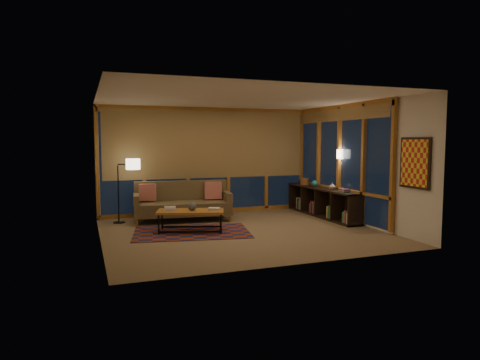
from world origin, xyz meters
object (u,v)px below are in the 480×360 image
object	(u,v)px
sofa	(183,202)
bookshelf	(322,202)
floor_lamp	(118,191)
coffee_table	(191,221)

from	to	relation	value
sofa	bookshelf	distance (m)	3.41
floor_lamp	bookshelf	bearing A→B (deg)	-6.81
sofa	coffee_table	world-z (taller)	sofa
floor_lamp	bookshelf	distance (m)	4.86
sofa	coffee_table	bearing A→B (deg)	-88.55
sofa	coffee_table	size ratio (longest dim) A/B	1.63
floor_lamp	bookshelf	world-z (taller)	floor_lamp
sofa	floor_lamp	world-z (taller)	floor_lamp
bookshelf	coffee_table	bearing A→B (deg)	-169.09
sofa	bookshelf	bearing A→B (deg)	-3.07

